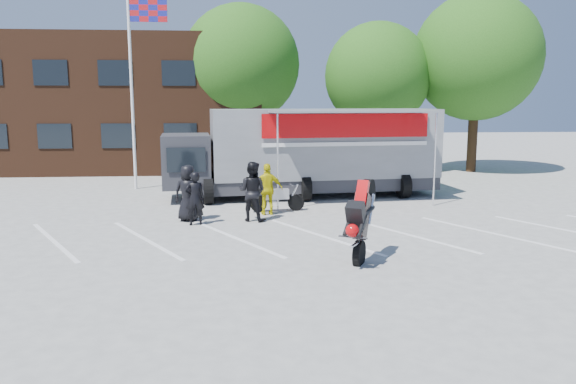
{
  "coord_description": "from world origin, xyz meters",
  "views": [
    {
      "loc": [
        -1.96,
        -13.95,
        3.7
      ],
      "look_at": [
        -0.78,
        0.68,
        1.3
      ],
      "focal_mm": 35.0,
      "sensor_mm": 36.0,
      "label": 1
    }
  ],
  "objects": [
    {
      "name": "spectator_leather_a",
      "position": [
        -3.66,
        3.31,
        0.88
      ],
      "size": [
        0.94,
        0.69,
        1.76
      ],
      "primitive_type": "imported",
      "rotation": [
        0.0,
        0.0,
        2.97
      ],
      "color": "black",
      "rests_on": "ground"
    },
    {
      "name": "office_building",
      "position": [
        -10.0,
        18.0,
        3.5
      ],
      "size": [
        18.0,
        8.0,
        7.0
      ],
      "primitive_type": "cube",
      "color": "#492817",
      "rests_on": "ground"
    },
    {
      "name": "transporter_truck",
      "position": [
        0.71,
        7.55,
        0.0
      ],
      "size": [
        11.06,
        6.15,
        3.37
      ],
      "primitive_type": null,
      "rotation": [
        0.0,
        0.0,
        0.1
      ],
      "color": "gray",
      "rests_on": "ground"
    },
    {
      "name": "tree_left",
      "position": [
        -2.0,
        16.0,
        5.57
      ],
      "size": [
        6.12,
        6.12,
        8.64
      ],
      "color": "#382314",
      "rests_on": "ground"
    },
    {
      "name": "stunt_bike_rider",
      "position": [
        0.95,
        -1.18,
        0.0
      ],
      "size": [
        1.56,
        1.97,
        2.1
      ],
      "primitive_type": null,
      "rotation": [
        0.0,
        0.0,
        -0.47
      ],
      "color": "black",
      "rests_on": "ground"
    },
    {
      "name": "flagpole",
      "position": [
        -6.24,
        10.0,
        5.05
      ],
      "size": [
        1.61,
        0.12,
        8.0
      ],
      "color": "white",
      "rests_on": "ground"
    },
    {
      "name": "parking_bay_lines",
      "position": [
        0.0,
        1.0,
        0.01
      ],
      "size": [
        18.09,
        13.33,
        0.01
      ],
      "primitive_type": "cube",
      "rotation": [
        0.0,
        0.0,
        0.52
      ],
      "color": "white",
      "rests_on": "ground"
    },
    {
      "name": "tree_right",
      "position": [
        10.0,
        14.5,
        5.88
      ],
      "size": [
        6.46,
        6.46,
        9.12
      ],
      "color": "#382314",
      "rests_on": "ground"
    },
    {
      "name": "tree_mid",
      "position": [
        5.0,
        15.0,
        4.94
      ],
      "size": [
        5.44,
        5.44,
        7.68
      ],
      "color": "#382314",
      "rests_on": "ground"
    },
    {
      "name": "parked_motorcycle",
      "position": [
        -0.82,
        4.6,
        0.0
      ],
      "size": [
        1.95,
        0.87,
        0.99
      ],
      "primitive_type": null,
      "rotation": [
        0.0,
        0.0,
        1.7
      ],
      "color": "#B6B6BB",
      "rests_on": "ground"
    },
    {
      "name": "spectator_leather_c",
      "position": [
        -1.69,
        3.16,
        0.93
      ],
      "size": [
        1.1,
        1.0,
        1.85
      ],
      "primitive_type": "imported",
      "rotation": [
        0.0,
        0.0,
        2.74
      ],
      "color": "black",
      "rests_on": "ground"
    },
    {
      "name": "spectator_hivis",
      "position": [
        -1.16,
        4.08,
        0.84
      ],
      "size": [
        1.02,
        0.49,
        1.68
      ],
      "primitive_type": "imported",
      "rotation": [
        0.0,
        0.0,
        3.22
      ],
      "color": "#D6CB0B",
      "rests_on": "ground"
    },
    {
      "name": "ground",
      "position": [
        0.0,
        0.0,
        0.0
      ],
      "size": [
        100.0,
        100.0,
        0.0
      ],
      "primitive_type": "plane",
      "color": "#A8A8A2",
      "rests_on": "ground"
    },
    {
      "name": "spectator_leather_b",
      "position": [
        -3.41,
        2.73,
        0.81
      ],
      "size": [
        0.66,
        0.5,
        1.61
      ],
      "primitive_type": "imported",
      "rotation": [
        0.0,
        0.0,
        3.36
      ],
      "color": "black",
      "rests_on": "ground"
    }
  ]
}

